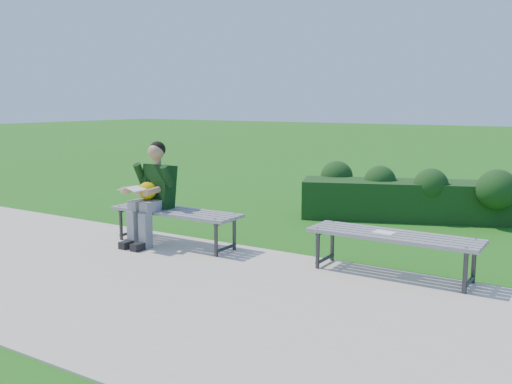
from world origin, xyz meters
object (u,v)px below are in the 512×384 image
at_px(hedge, 408,195).
at_px(seated_boy, 152,190).
at_px(paper_sheet, 384,232).
at_px(bench_left, 175,214).
at_px(bench_right, 393,239).

distance_m(hedge, seated_boy, 4.09).
height_order(seated_boy, paper_sheet, seated_boy).
distance_m(bench_left, paper_sheet, 2.70).
distance_m(hedge, bench_left, 3.83).
relative_size(bench_left, seated_boy, 1.37).
height_order(bench_right, seated_boy, seated_boy).
bearing_deg(seated_boy, bench_left, 17.21).
bearing_deg(hedge, bench_left, -121.18).
relative_size(hedge, seated_boy, 2.55).
distance_m(hedge, bench_right, 3.18).
xyz_separation_m(hedge, bench_right, (0.81, -3.07, 0.04)).
bearing_deg(bench_right, seated_boy, -174.49).
bearing_deg(paper_sheet, bench_left, -175.64).
bearing_deg(bench_left, hedge, 58.82).
distance_m(bench_left, seated_boy, 0.43).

